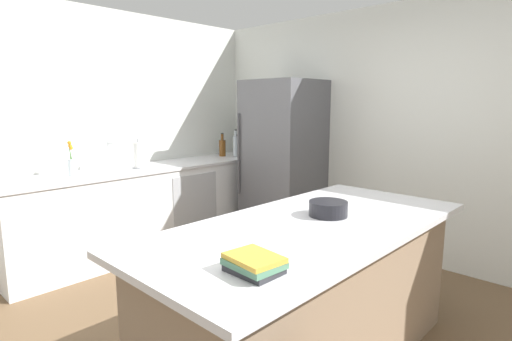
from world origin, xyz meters
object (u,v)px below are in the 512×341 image
at_px(soda_bottle, 236,145).
at_px(cookbook_stack, 254,264).
at_px(sink_faucet, 109,155).
at_px(mixing_bowl, 328,209).
at_px(gin_bottle, 243,145).
at_px(paper_towel_roll, 138,156).
at_px(kitchen_island, 309,292).
at_px(syrup_bottle, 238,147).
at_px(whiskey_bottle, 222,147).
at_px(refrigerator, 283,161).
at_px(flower_vase, 71,164).

bearing_deg(soda_bottle, cookbook_stack, -42.30).
relative_size(sink_faucet, soda_bottle, 0.86).
height_order(sink_faucet, soda_bottle, soda_bottle).
xyz_separation_m(sink_faucet, cookbook_stack, (2.80, -0.76, -0.14)).
bearing_deg(mixing_bowl, cookbook_stack, -74.56).
bearing_deg(soda_bottle, mixing_bowl, -31.48).
bearing_deg(soda_bottle, gin_bottle, 104.54).
bearing_deg(paper_towel_roll, soda_bottle, 87.60).
bearing_deg(gin_bottle, paper_towel_roll, -90.38).
relative_size(kitchen_island, soda_bottle, 6.48).
xyz_separation_m(paper_towel_roll, syrup_bottle, (0.01, 1.47, -0.02)).
height_order(paper_towel_roll, whiskey_bottle, paper_towel_roll).
bearing_deg(gin_bottle, mixing_bowl, -34.01).
bearing_deg(soda_bottle, refrigerator, 1.16).
relative_size(paper_towel_roll, mixing_bowl, 1.26).
height_order(refrigerator, sink_faucet, refrigerator).
height_order(kitchen_island, flower_vase, flower_vase).
bearing_deg(flower_vase, syrup_bottle, 88.58).
bearing_deg(refrigerator, flower_vase, -113.31).
height_order(gin_bottle, soda_bottle, soda_bottle).
height_order(paper_towel_roll, soda_bottle, soda_bottle).
bearing_deg(refrigerator, gin_bottle, 168.73).
bearing_deg(syrup_bottle, sink_faucet, -92.35).
relative_size(kitchen_island, flower_vase, 6.79).
xyz_separation_m(gin_bottle, whiskey_bottle, (-0.09, -0.29, -0.02)).
height_order(kitchen_island, mixing_bowl, mixing_bowl).
bearing_deg(flower_vase, whiskey_bottle, 91.03).
distance_m(sink_faucet, gin_bottle, 1.85).
bearing_deg(cookbook_stack, mixing_bowl, 105.44).
bearing_deg(flower_vase, cookbook_stack, -7.59).
bearing_deg(syrup_bottle, paper_towel_roll, -90.21).
bearing_deg(whiskey_bottle, paper_towel_roll, -86.26).
relative_size(sink_faucet, syrup_bottle, 1.08).
height_order(kitchen_island, syrup_bottle, syrup_bottle).
height_order(flower_vase, cookbook_stack, flower_vase).
distance_m(sink_faucet, syrup_bottle, 1.76).
bearing_deg(syrup_bottle, refrigerator, -4.87).
relative_size(paper_towel_roll, syrup_bottle, 1.12).
xyz_separation_m(kitchen_island, refrigerator, (-1.63, 1.70, 0.48)).
distance_m(gin_bottle, soda_bottle, 0.19).
bearing_deg(gin_bottle, kitchen_island, -37.08).
height_order(refrigerator, cookbook_stack, refrigerator).
bearing_deg(soda_bottle, whiskey_bottle, -142.91).
relative_size(soda_bottle, mixing_bowl, 1.41).
bearing_deg(gin_bottle, refrigerator, -11.27).
distance_m(gin_bottle, mixing_bowl, 2.97).
bearing_deg(paper_towel_roll, mixing_bowl, -2.25).
distance_m(paper_towel_roll, gin_bottle, 1.56).
relative_size(kitchen_island, gin_bottle, 7.09).
xyz_separation_m(flower_vase, soda_bottle, (0.11, 2.06, 0.03)).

